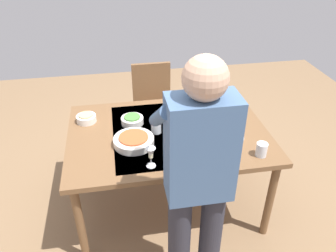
% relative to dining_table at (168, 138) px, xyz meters
% --- Properties ---
extents(ground_plane, '(6.00, 6.00, 0.00)m').
position_rel_dining_table_xyz_m(ground_plane, '(0.00, 0.00, -0.69)').
color(ground_plane, '#846647').
extents(dining_table, '(1.55, 1.09, 0.76)m').
position_rel_dining_table_xyz_m(dining_table, '(0.00, 0.00, 0.00)').
color(dining_table, brown).
rests_on(dining_table, ground_plane).
extents(chair_near, '(0.40, 0.40, 0.91)m').
position_rel_dining_table_xyz_m(chair_near, '(0.00, -0.93, -0.16)').
color(chair_near, '#523019').
rests_on(chair_near, ground_plane).
extents(person_server, '(0.42, 0.61, 1.69)m').
position_rel_dining_table_xyz_m(person_server, '(-0.03, 0.81, 0.27)').
color(person_server, '#2D2D38').
rests_on(person_server, ground_plane).
extents(wine_bottle, '(0.07, 0.07, 0.30)m').
position_rel_dining_table_xyz_m(wine_bottle, '(0.02, 0.43, 0.18)').
color(wine_bottle, black).
rests_on(wine_bottle, dining_table).
extents(wine_glass_left, '(0.07, 0.07, 0.15)m').
position_rel_dining_table_xyz_m(wine_glass_left, '(0.19, 0.40, 0.17)').
color(wine_glass_left, white).
rests_on(wine_glass_left, dining_table).
extents(wine_glass_right, '(0.07, 0.07, 0.15)m').
position_rel_dining_table_xyz_m(wine_glass_right, '(-0.22, -0.04, 0.17)').
color(wine_glass_right, white).
rests_on(wine_glass_right, dining_table).
extents(water_cup_near_left, '(0.08, 0.08, 0.10)m').
position_rel_dining_table_xyz_m(water_cup_near_left, '(0.09, -0.01, 0.12)').
color(water_cup_near_left, silver).
rests_on(water_cup_near_left, dining_table).
extents(water_cup_near_right, '(0.08, 0.08, 0.10)m').
position_rel_dining_table_xyz_m(water_cup_near_right, '(-0.59, 0.42, 0.12)').
color(water_cup_near_right, silver).
rests_on(water_cup_near_right, dining_table).
extents(water_cup_far_left, '(0.06, 0.06, 0.09)m').
position_rel_dining_table_xyz_m(water_cup_far_left, '(-0.14, 0.41, 0.11)').
color(water_cup_far_left, silver).
rests_on(water_cup_far_left, dining_table).
extents(serving_bowl_pasta, '(0.30, 0.30, 0.07)m').
position_rel_dining_table_xyz_m(serving_bowl_pasta, '(0.28, 0.13, 0.10)').
color(serving_bowl_pasta, white).
rests_on(serving_bowl_pasta, dining_table).
extents(side_bowl_salad, '(0.18, 0.18, 0.07)m').
position_rel_dining_table_xyz_m(side_bowl_salad, '(0.27, -0.17, 0.10)').
color(side_bowl_salad, white).
rests_on(side_bowl_salad, dining_table).
extents(side_bowl_bread, '(0.16, 0.16, 0.07)m').
position_rel_dining_table_xyz_m(side_bowl_bread, '(0.63, -0.26, 0.10)').
color(side_bowl_bread, white).
rests_on(side_bowl_bread, dining_table).
extents(dinner_plate_near, '(0.23, 0.23, 0.01)m').
position_rel_dining_table_xyz_m(dinner_plate_near, '(-0.44, 0.16, 0.07)').
color(dinner_plate_near, white).
rests_on(dinner_plate_near, dining_table).
extents(dinner_plate_far, '(0.23, 0.23, 0.01)m').
position_rel_dining_table_xyz_m(dinner_plate_far, '(-0.11, -0.19, 0.07)').
color(dinner_plate_far, white).
rests_on(dinner_plate_far, dining_table).
extents(table_knife, '(0.08, 0.19, 0.00)m').
position_rel_dining_table_xyz_m(table_knife, '(-0.45, -0.40, 0.07)').
color(table_knife, silver).
rests_on(table_knife, dining_table).
extents(table_fork, '(0.06, 0.18, 0.00)m').
position_rel_dining_table_xyz_m(table_fork, '(-0.36, 0.41, 0.07)').
color(table_fork, silver).
rests_on(table_fork, dining_table).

